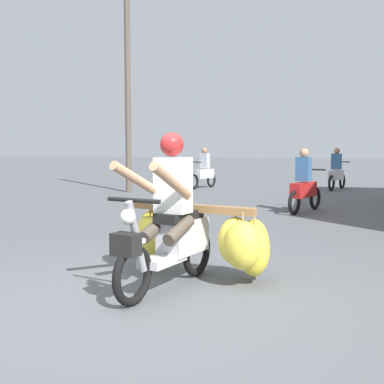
{
  "coord_description": "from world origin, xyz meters",
  "views": [
    {
      "loc": [
        1.61,
        -4.19,
        1.44
      ],
      "look_at": [
        0.18,
        1.56,
        0.9
      ],
      "focal_mm": 46.86,
      "sensor_mm": 36.0,
      "label": 1
    }
  ],
  "objects_px": {
    "motorbike_main_loaded": "(197,234)",
    "motorbike_distant_far_ahead": "(304,187)",
    "motorbike_distant_ahead_left": "(204,172)",
    "motorbike_distant_ahead_right": "(337,173)",
    "utility_pole": "(128,84)"
  },
  "relations": [
    {
      "from": "motorbike_distant_ahead_left",
      "to": "motorbike_distant_far_ahead",
      "type": "xyz_separation_m",
      "value": [
        3.52,
        -5.74,
        0.0
      ]
    },
    {
      "from": "motorbike_main_loaded",
      "to": "motorbike_distant_ahead_left",
      "type": "height_order",
      "value": "motorbike_main_loaded"
    },
    {
      "from": "motorbike_distant_ahead_right",
      "to": "motorbike_distant_far_ahead",
      "type": "xyz_separation_m",
      "value": [
        -0.91,
        -6.08,
        0.0
      ]
    },
    {
      "from": "motorbike_main_loaded",
      "to": "motorbike_distant_far_ahead",
      "type": "bearing_deg",
      "value": 81.05
    },
    {
      "from": "motorbike_distant_ahead_right",
      "to": "utility_pole",
      "type": "distance_m",
      "value": 7.39
    },
    {
      "from": "motorbike_distant_ahead_left",
      "to": "motorbike_distant_far_ahead",
      "type": "bearing_deg",
      "value": -58.49
    },
    {
      "from": "motorbike_distant_ahead_left",
      "to": "motorbike_distant_ahead_right",
      "type": "bearing_deg",
      "value": 4.37
    },
    {
      "from": "motorbike_distant_far_ahead",
      "to": "motorbike_main_loaded",
      "type": "bearing_deg",
      "value": -98.95
    },
    {
      "from": "motorbike_distant_ahead_right",
      "to": "motorbike_distant_ahead_left",
      "type": "bearing_deg",
      "value": -175.63
    },
    {
      "from": "motorbike_main_loaded",
      "to": "motorbike_distant_far_ahead",
      "type": "relative_size",
      "value": 1.28
    },
    {
      "from": "motorbike_main_loaded",
      "to": "motorbike_distant_far_ahead",
      "type": "distance_m",
      "value": 6.16
    },
    {
      "from": "utility_pole",
      "to": "motorbike_distant_far_ahead",
      "type": "bearing_deg",
      "value": -33.96
    },
    {
      "from": "motorbike_distant_far_ahead",
      "to": "utility_pole",
      "type": "height_order",
      "value": "utility_pole"
    },
    {
      "from": "motorbike_main_loaded",
      "to": "motorbike_distant_ahead_right",
      "type": "distance_m",
      "value": 12.31
    },
    {
      "from": "motorbike_distant_ahead_left",
      "to": "motorbike_main_loaded",
      "type": "bearing_deg",
      "value": -77.78
    }
  ]
}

